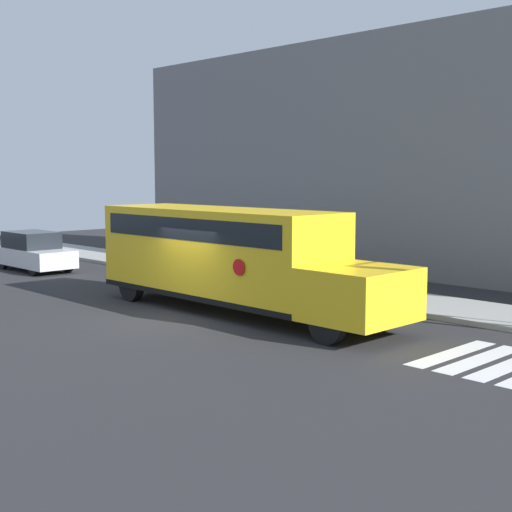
# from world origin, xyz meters

# --- Properties ---
(ground_plane) EXTENTS (60.00, 60.00, 0.00)m
(ground_plane) POSITION_xyz_m (0.00, 0.00, 0.00)
(ground_plane) COLOR #28282B
(sidewalk_strip) EXTENTS (44.00, 3.00, 0.15)m
(sidewalk_strip) POSITION_xyz_m (0.00, 6.50, 0.07)
(sidewalk_strip) COLOR #9E9E99
(sidewalk_strip) RESTS_ON ground
(building_backdrop) EXTENTS (32.00, 4.00, 9.70)m
(building_backdrop) POSITION_xyz_m (0.00, 13.00, 4.85)
(building_backdrop) COLOR slate
(building_backdrop) RESTS_ON ground
(school_bus) EXTENTS (10.69, 2.57, 3.05)m
(school_bus) POSITION_xyz_m (0.38, 1.72, 1.74)
(school_bus) COLOR yellow
(school_bus) RESTS_ON ground
(parked_car) EXTENTS (4.24, 1.74, 1.64)m
(parked_car) POSITION_xyz_m (-12.16, 1.84, 0.80)
(parked_car) COLOR silver
(parked_car) RESTS_ON ground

